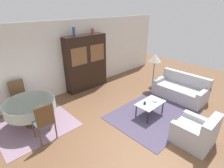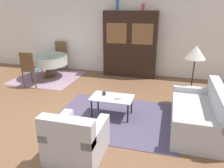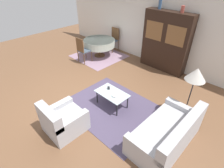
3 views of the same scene
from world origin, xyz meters
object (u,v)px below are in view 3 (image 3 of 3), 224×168
Objects in this scene: cup at (109,88)px; vase_tall at (160,4)px; couch at (167,134)px; bowl at (115,96)px; dining_chair_near at (83,49)px; vase_short at (183,9)px; floor_lamp at (196,76)px; dining_table at (99,43)px; armchair at (63,121)px; coffee_table at (112,94)px; dining_chair_far at (114,38)px; display_cabinet at (165,42)px.

cup is 0.25× the size of vase_tall.
bowl is at bearing 88.90° from couch.
bowl is at bearing -75.31° from vase_tall.
vase_short is (2.99, 1.84, 1.66)m from dining_chair_near.
bowl is 0.48× the size of vase_tall.
dining_chair_near is at bearing 75.04° from couch.
couch is 1.22× the size of floor_lamp.
vase_short is (2.99, 0.93, 1.65)m from dining_table.
vase_short reaches higher than couch.
couch reaches higher than armchair.
vase_tall is at bearing -180.00° from vase_short.
armchair is at bearing -126.38° from floor_lamp.
dining_chair_far is (-2.80, 2.96, 0.20)m from coffee_table.
dining_chair_near reaches higher than dining_table.
cup is (2.60, -1.98, -0.11)m from dining_table.
armchair is 4.53m from display_cabinet.
dining_chair_near is at bearing -90.00° from dining_table.
floor_lamp is (1.69, 1.07, 0.87)m from coffee_table.
display_cabinet is 1.47× the size of floor_lamp.
coffee_table is at bearing 161.43° from bowl.
display_cabinet is at bearing -0.12° from vase_tall.
vase_short is at bearing 27.52° from couch.
couch is at bearing -57.11° from display_cabinet.
dining_chair_near is at bearing -148.42° from vase_short.
vase_short reaches higher than dining_table.
floor_lamp is at bearing 27.90° from cup.
armchair is at bearing -45.08° from dining_chair_near.
dining_chair_far is (-2.61, -0.02, -0.48)m from display_cabinet.
coffee_table is at bearing 87.23° from couch.
couch is at bearing 35.18° from armchair.
couch is 2.42m from armchair.
bowl is (0.16, -0.06, 0.08)m from coffee_table.
vase_short is at bearing 89.49° from bowl.
display_cabinet is at bearing 89.87° from cup.
couch is at bearing -4.39° from cup.
cup is at bearing 161.60° from bowl.
dining_chair_near reaches higher than armchair.
bowl is at bearing -143.65° from floor_lamp.
dining_table is at bearing 167.66° from floor_lamp.
vase_tall is (2.17, 0.93, 1.71)m from dining_table.
cup is at bearing -152.10° from floor_lamp.
dining_table is 0.93× the size of floor_lamp.
vase_short reaches higher than dining_chair_near.
dining_chair_far is (-4.59, 3.04, 0.29)m from couch.
display_cabinet is at bearing -179.45° from dining_chair_far.
dining_table is 4.65m from floor_lamp.
cup is at bearing -97.65° from vase_short.
vase_short is at bearing 82.35° from cup.
dining_chair_near is 3.89m from vase_short.
dining_chair_near is (-2.61, 2.62, 0.28)m from armchair.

